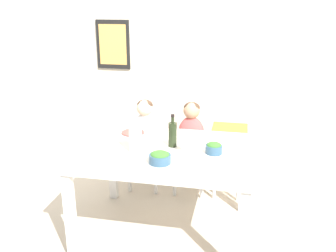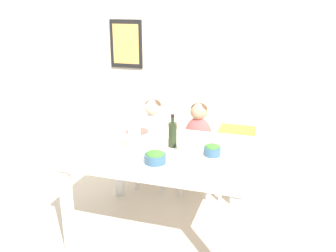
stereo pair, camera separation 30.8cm
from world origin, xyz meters
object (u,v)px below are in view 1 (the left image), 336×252
person_child_left (145,123)px  dinner_plate_back_right (223,141)px  chair_far_left (146,154)px  wine_glass_near (186,139)px  paper_towel_roll (135,138)px  chair_far_center (191,157)px  chair_right_highchair (229,143)px  person_child_center (191,126)px  dinner_plate_front_left (111,156)px  salad_bowl_small (214,148)px  salad_bowl_large (160,157)px  dinner_plate_back_left (133,133)px  wine_bottle (173,134)px

person_child_left → dinner_plate_back_right: (0.83, -0.50, 0.06)m
chair_far_left → wine_glass_near: (0.56, -0.82, 0.51)m
dinner_plate_back_right → paper_towel_roll: bearing=-150.9°
chair_far_center → chair_right_highchair: 0.43m
chair_far_left → chair_far_center: size_ratio=1.00×
person_child_center → dinner_plate_front_left: size_ratio=2.44×
paper_towel_roll → dinner_plate_back_right: (0.68, 0.38, -0.11)m
salad_bowl_small → chair_far_center: bearing=110.5°
salad_bowl_large → chair_right_highchair: bearing=65.5°
dinner_plate_back_right → salad_bowl_large: bearing=-128.9°
person_child_center → dinner_plate_back_left: size_ratio=2.44×
chair_right_highchair → wine_bottle: size_ratio=2.64×
chair_right_highchair → dinner_plate_back_right: dinner_plate_back_right is taller
salad_bowl_large → person_child_center: bearing=85.0°
wine_glass_near → salad_bowl_small: (0.22, 0.05, -0.08)m
dinner_plate_back_left → person_child_left: bearing=90.6°
salad_bowl_small → dinner_plate_back_left: 0.84m
chair_right_highchair → dinner_plate_front_left: 1.36m
paper_towel_roll → dinner_plate_back_left: 0.47m
chair_far_center → dinner_plate_front_left: 1.20m
chair_far_center → person_child_center: person_child_center is taller
wine_bottle → dinner_plate_back_left: (-0.42, 0.25, -0.11)m
chair_right_highchair → person_child_center: (-0.39, 0.00, 0.15)m
chair_far_left → chair_far_center: (0.49, 0.00, 0.00)m
person_child_left → salad_bowl_large: size_ratio=3.09×
dinner_plate_back_right → person_child_left: bearing=148.9°
salad_bowl_small → dinner_plate_front_left: 0.82m
chair_far_center → chair_right_highchair: (0.39, 0.00, 0.19)m
chair_far_center → salad_bowl_large: (-0.09, -1.05, 0.44)m
chair_right_highchair → salad_bowl_large: salad_bowl_large is taller
person_child_left → dinner_plate_back_left: 0.45m
chair_right_highchair → wine_bottle: (-0.45, -0.69, 0.32)m
person_child_center → dinner_plate_front_left: (-0.49, -1.02, 0.06)m
chair_far_center → person_child_center: (0.00, 0.00, 0.34)m
salad_bowl_small → dinner_plate_back_left: salad_bowl_small is taller
wine_glass_near → dinner_plate_back_right: (0.28, 0.32, -0.12)m
wine_bottle → dinner_plate_back_right: 0.47m
wine_bottle → wine_glass_near: size_ratio=1.64×
chair_far_center → salad_bowl_large: 1.14m
dinner_plate_back_left → salad_bowl_large: bearing=-57.1°
dinner_plate_back_left → chair_far_left: bearing=90.6°
wine_glass_near → salad_bowl_large: 0.29m
chair_far_left → person_child_center: bearing=0.1°
salad_bowl_small → dinner_plate_back_right: size_ratio=0.65×
person_child_left → wine_glass_near: 1.01m
wine_glass_near → salad_bowl_small: 0.24m
chair_far_left → person_child_left: (0.00, 0.00, 0.34)m
wine_bottle → dinner_plate_front_left: 0.55m
wine_glass_near → dinner_plate_front_left: size_ratio=0.80×
wine_glass_near → salad_bowl_small: size_ratio=1.24×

